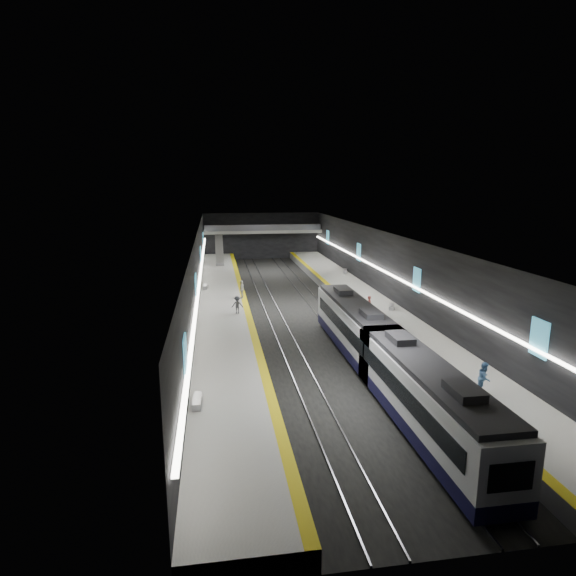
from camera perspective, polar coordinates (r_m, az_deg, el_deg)
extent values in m
plane|color=black|center=(51.12, 0.83, -2.54)|extent=(70.00, 70.00, 0.00)
cube|color=beige|center=(49.65, 0.86, 6.42)|extent=(20.00, 70.00, 0.04)
cube|color=black|center=(49.57, -10.63, 1.52)|extent=(0.04, 70.00, 8.00)
cube|color=black|center=(52.81, 11.61, 2.14)|extent=(0.04, 70.00, 8.00)
cube|color=black|center=(84.59, -3.15, 6.18)|extent=(20.00, 0.04, 8.00)
cube|color=black|center=(18.46, 20.35, -18.36)|extent=(20.00, 0.04, 8.00)
cube|color=slate|center=(50.32, -7.63, -2.30)|extent=(5.00, 70.00, 1.00)
cube|color=#A0A09B|center=(50.19, -7.64, -1.74)|extent=(5.00, 70.00, 0.02)
cube|color=#DCC50B|center=(50.27, -5.14, -1.64)|extent=(0.60, 70.00, 0.02)
cube|color=slate|center=(52.73, 8.90, -1.66)|extent=(5.00, 70.00, 1.00)
cube|color=#A0A09B|center=(52.61, 8.91, -1.12)|extent=(5.00, 70.00, 0.02)
cube|color=#DCC50B|center=(51.99, 6.60, -1.20)|extent=(0.60, 70.00, 0.02)
cube|color=gray|center=(50.68, -2.77, -2.61)|extent=(0.08, 70.00, 0.12)
cube|color=gray|center=(50.84, -1.15, -2.55)|extent=(0.08, 70.00, 0.12)
cube|color=gray|center=(51.42, 2.79, -2.39)|extent=(0.08, 70.00, 0.12)
cube|color=gray|center=(51.72, 4.35, -2.32)|extent=(0.08, 70.00, 0.12)
cube|color=black|center=(27.63, 15.78, -14.88)|extent=(2.65, 15.00, 0.80)
cube|color=white|center=(26.93, 15.99, -11.75)|extent=(2.65, 15.00, 2.50)
cube|color=black|center=(26.40, 16.17, -8.97)|extent=(2.44, 14.25, 0.30)
cube|color=black|center=(26.91, 16.00, -11.65)|extent=(2.69, 13.20, 1.00)
cube|color=black|center=(21.20, 24.93, -19.67)|extent=(1.85, 0.05, 1.20)
cube|color=black|center=(38.79, 7.88, -6.42)|extent=(2.65, 15.00, 0.80)
cube|color=white|center=(38.29, 7.95, -4.08)|extent=(2.65, 15.00, 2.50)
cube|color=black|center=(37.92, 8.01, -2.05)|extent=(2.44, 14.25, 0.30)
cube|color=black|center=(38.28, 7.95, -4.01)|extent=(2.69, 13.20, 1.00)
cube|color=black|center=(31.56, 11.88, -7.97)|extent=(1.85, 0.05, 1.20)
cube|color=#44ABCE|center=(25.29, -12.08, -8.01)|extent=(0.10, 1.50, 2.20)
cube|color=#44ABCE|center=(41.64, -10.86, 0.14)|extent=(0.10, 1.50, 2.20)
cube|color=#44ABCE|center=(59.35, -10.31, 3.80)|extent=(0.10, 1.50, 2.20)
cube|color=#44ABCE|center=(76.20, -10.02, 5.69)|extent=(0.10, 1.50, 2.20)
cube|color=#44ABCE|center=(31.11, 27.63, -5.29)|extent=(0.10, 1.50, 2.20)
cube|color=#44ABCE|center=(45.41, 15.02, 0.95)|extent=(0.10, 1.50, 2.20)
cube|color=#44ABCE|center=(62.05, 8.37, 4.24)|extent=(0.10, 1.50, 2.20)
cube|color=#44ABCE|center=(78.32, 4.72, 6.02)|extent=(0.10, 1.50, 2.20)
cube|color=white|center=(49.61, -10.39, 1.30)|extent=(0.25, 68.60, 0.12)
cube|color=white|center=(52.78, 11.40, 1.92)|extent=(0.25, 68.60, 0.12)
cube|color=gray|center=(82.51, -3.01, 6.72)|extent=(20.00, 3.00, 0.50)
cube|color=#47474C|center=(81.00, -2.92, 7.15)|extent=(19.60, 0.08, 1.00)
cube|color=#99999E|center=(75.39, -8.15, 4.46)|extent=(1.20, 7.50, 3.92)
cube|color=#99999E|center=(28.09, -10.71, -13.08)|extent=(0.56, 1.77, 0.43)
cube|color=#99999E|center=(57.26, -9.73, 0.17)|extent=(0.62, 1.80, 0.43)
cube|color=#99999E|center=(48.47, 12.18, -2.19)|extent=(1.09, 1.68, 0.40)
cube|color=#99999E|center=(66.81, 6.79, 2.01)|extent=(0.91, 1.78, 0.42)
imported|color=#B54943|center=(45.80, 9.65, -2.05)|extent=(0.57, 0.73, 1.79)
imported|color=#507CAF|center=(30.96, 22.23, -9.86)|extent=(1.17, 1.17, 1.91)
imported|color=#B8B5A8|center=(51.55, -5.49, -0.19)|extent=(0.82, 1.25, 1.98)
imported|color=#3E3F45|center=(45.79, -6.03, -2.01)|extent=(1.13, 0.72, 1.68)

